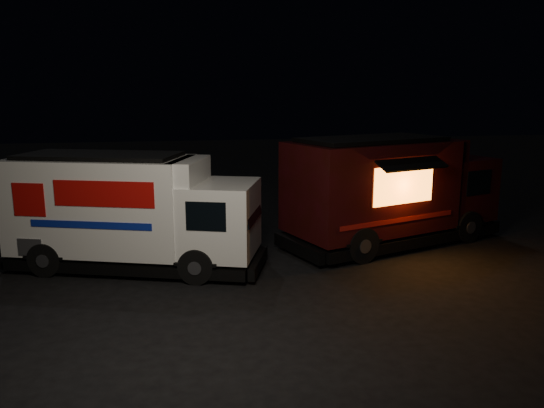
{
  "coord_description": "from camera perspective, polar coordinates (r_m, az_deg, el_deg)",
  "views": [
    {
      "loc": [
        -1.45,
        -11.9,
        4.58
      ],
      "look_at": [
        1.18,
        2.0,
        1.59
      ],
      "focal_mm": 35.0,
      "sensor_mm": 36.0,
      "label": 1
    }
  ],
  "objects": [
    {
      "name": "white_truck",
      "position": [
        14.34,
        -14.47,
        -0.8
      ],
      "size": [
        7.07,
        4.31,
        3.03
      ],
      "primitive_type": null,
      "rotation": [
        0.0,
        0.0,
        -0.33
      ],
      "color": "white",
      "rests_on": "ground"
    },
    {
      "name": "ground",
      "position": [
        12.83,
        -3.57,
        -9.01
      ],
      "size": [
        80.0,
        80.0,
        0.0
      ],
      "primitive_type": "plane",
      "color": "black",
      "rests_on": "ground"
    },
    {
      "name": "red_truck",
      "position": [
        16.65,
        12.95,
        1.48
      ],
      "size": [
        7.55,
        4.75,
        3.3
      ],
      "primitive_type": null,
      "rotation": [
        0.0,
        0.0,
        0.33
      ],
      "color": "#33090E",
      "rests_on": "ground"
    }
  ]
}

